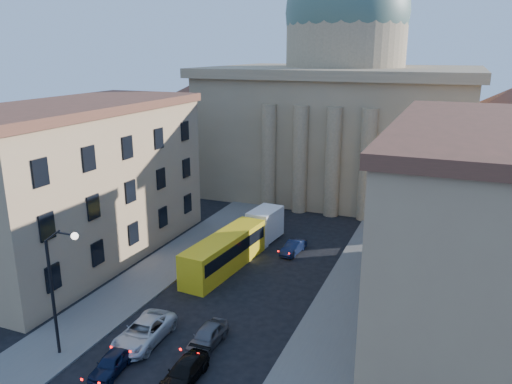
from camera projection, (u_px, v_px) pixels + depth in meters
sidewalk_left at (137, 286)px, 41.93m from camera, size 5.00×60.00×0.15m
sidewalk_right at (335, 327)px, 35.78m from camera, size 5.00×60.00×0.15m
church at (342, 105)px, 69.01m from camera, size 68.02×28.76×36.60m
building_left at (80, 181)px, 46.55m from camera, size 11.60×26.60×14.70m
building_right at (475, 228)px, 34.26m from camera, size 11.60×26.60×14.70m
street_lamp at (57, 282)px, 31.03m from camera, size 2.62×0.44×8.83m
car_left_near at (112, 363)px, 30.70m from camera, size 1.83×3.80×1.25m
car_left_mid at (144, 332)px, 33.84m from camera, size 2.75×5.58×1.52m
car_right_mid at (184, 372)px, 29.88m from camera, size 1.76×4.27×1.23m
car_right_far at (207, 336)px, 33.50m from camera, size 1.65×4.06×1.38m
car_right_distant at (293, 247)px, 48.76m from camera, size 1.78×3.90×1.24m
city_bus at (225, 251)px, 45.01m from camera, size 3.53×11.40×3.16m
box_truck at (261, 228)px, 51.30m from camera, size 2.93×6.24×3.32m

